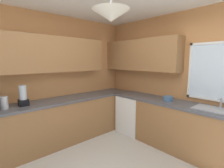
# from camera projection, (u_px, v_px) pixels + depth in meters

# --- Properties ---
(room_shell) EXTENTS (3.95, 3.91, 2.68)m
(room_shell) POSITION_uv_depth(u_px,v_px,m) (105.00, 51.00, 2.96)
(room_shell) COLOR #C6844C
(room_shell) RESTS_ON ground_plane
(counter_run_left) EXTENTS (0.65, 3.52, 0.90)m
(counter_run_left) POSITION_uv_depth(u_px,v_px,m) (59.00, 122.00, 3.36)
(counter_run_left) COLOR olive
(counter_run_left) RESTS_ON ground_plane
(counter_run_back) EXTENTS (3.04, 0.65, 0.90)m
(counter_run_back) POSITION_uv_depth(u_px,v_px,m) (182.00, 127.00, 3.07)
(counter_run_back) COLOR olive
(counter_run_back) RESTS_ON ground_plane
(dishwasher) EXTENTS (0.60, 0.60, 0.86)m
(dishwasher) POSITION_uv_depth(u_px,v_px,m) (133.00, 114.00, 3.91)
(dishwasher) COLOR white
(dishwasher) RESTS_ON ground_plane
(kettle) EXTENTS (0.12, 0.12, 0.21)m
(kettle) POSITION_uv_depth(u_px,v_px,m) (4.00, 103.00, 2.67)
(kettle) COLOR #B7B7BC
(kettle) RESTS_ON counter_run_left
(sink_assembly) EXTENTS (0.67, 0.40, 0.19)m
(sink_assembly) POSITION_uv_depth(u_px,v_px,m) (217.00, 110.00, 2.62)
(sink_assembly) COLOR #9EA0A5
(sink_assembly) RESTS_ON counter_run_back
(bowl) EXTENTS (0.18, 0.18, 0.09)m
(bowl) POSITION_uv_depth(u_px,v_px,m) (168.00, 98.00, 3.23)
(bowl) COLOR #4C7099
(bowl) RESTS_ON counter_run_back
(blender_appliance) EXTENTS (0.15, 0.15, 0.36)m
(blender_appliance) POSITION_uv_depth(u_px,v_px,m) (23.00, 97.00, 2.87)
(blender_appliance) COLOR black
(blender_appliance) RESTS_ON counter_run_left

